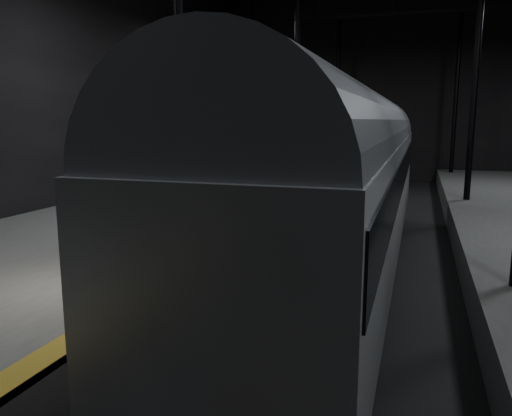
% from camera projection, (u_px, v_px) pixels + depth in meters
% --- Properties ---
extents(ground, '(44.00, 44.00, 0.00)m').
position_uv_depth(ground, '(353.00, 264.00, 15.41)').
color(ground, black).
rests_on(ground, ground).
extents(platform_left, '(9.00, 43.80, 1.00)m').
position_uv_depth(platform_left, '(140.00, 232.00, 17.62)').
color(platform_left, '#494947').
rests_on(platform_left, ground).
extents(tactile_strip, '(0.50, 43.80, 0.01)m').
position_uv_depth(tactile_strip, '(254.00, 225.00, 16.23)').
color(tactile_strip, olive).
rests_on(tactile_strip, platform_left).
extents(track, '(2.40, 43.00, 0.24)m').
position_uv_depth(track, '(354.00, 262.00, 15.40)').
color(track, '#3F3328').
rests_on(track, ground).
extents(train, '(2.87, 19.14, 5.12)m').
position_uv_depth(train, '(348.00, 179.00, 13.22)').
color(train, '#95989C').
rests_on(train, ground).
extents(woman, '(0.63, 0.48, 1.54)m').
position_uv_depth(woman, '(139.00, 223.00, 12.89)').
color(woman, '#97815C').
rests_on(woman, platform_left).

